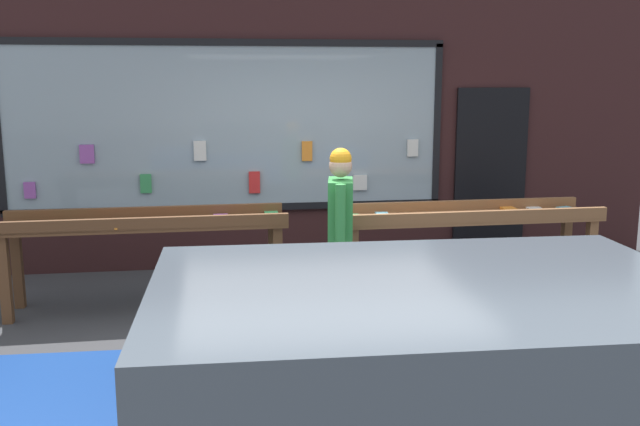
# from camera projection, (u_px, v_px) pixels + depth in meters

# --- Properties ---
(ground_plane) EXTENTS (40.00, 40.00, 0.00)m
(ground_plane) POSITION_uv_depth(u_px,v_px,m) (325.00, 330.00, 6.36)
(ground_plane) COLOR #38383A
(shopfront_facade) EXTENTS (8.89, 0.29, 3.33)m
(shopfront_facade) POSITION_uv_depth(u_px,v_px,m) (293.00, 126.00, 8.37)
(shopfront_facade) COLOR #331919
(shopfront_facade) RESTS_ON ground_plane
(display_table_left) EXTENTS (2.70, 0.67, 0.96)m
(display_table_left) POSITION_uv_depth(u_px,v_px,m) (145.00, 231.00, 6.83)
(display_table_left) COLOR brown
(display_table_left) RESTS_ON ground_plane
(display_table_right) EXTENTS (2.70, 0.72, 0.93)m
(display_table_right) POSITION_uv_depth(u_px,v_px,m) (467.00, 223.00, 7.30)
(display_table_right) COLOR brown
(display_table_right) RESTS_ON ground_plane
(person_browsing) EXTENTS (0.29, 0.63, 1.60)m
(person_browsing) POSITION_uv_depth(u_px,v_px,m) (340.00, 222.00, 6.48)
(person_browsing) COLOR #2D334C
(person_browsing) RESTS_ON ground_plane
(small_dog) EXTENTS (0.37, 0.49, 0.42)m
(small_dog) POSITION_uv_depth(u_px,v_px,m) (396.00, 294.00, 6.44)
(small_dog) COLOR black
(small_dog) RESTS_ON ground_plane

